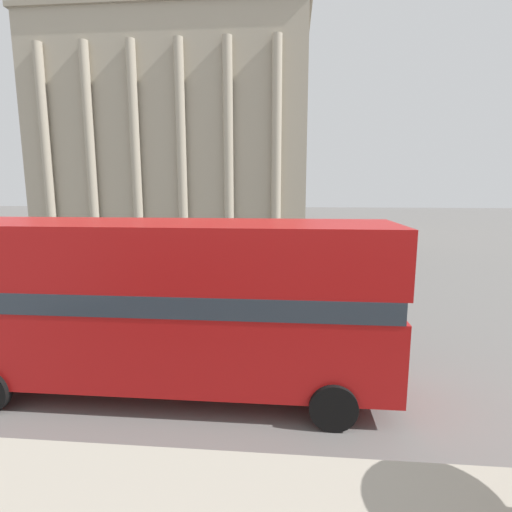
{
  "coord_description": "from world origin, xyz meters",
  "views": [
    {
      "loc": [
        0.15,
        -1.91,
        4.77
      ],
      "look_at": [
        -1.46,
        16.01,
        1.7
      ],
      "focal_mm": 28.0,
      "sensor_mm": 36.0,
      "label": 1
    }
  ],
  "objects_px": {
    "plaza_building_left": "(180,133)",
    "traffic_light_near": "(330,268)",
    "pedestrian_olive": "(225,251)",
    "pedestrian_black": "(251,234)",
    "double_decker_bus": "(169,300)",
    "car_black": "(367,240)",
    "traffic_light_mid": "(276,244)"
  },
  "relations": [
    {
      "from": "plaza_building_left",
      "to": "pedestrian_olive",
      "type": "xyz_separation_m",
      "value": [
        8.52,
        -21.21,
        -9.95
      ]
    },
    {
      "from": "double_decker_bus",
      "to": "pedestrian_black",
      "type": "distance_m",
      "value": 24.66
    },
    {
      "from": "double_decker_bus",
      "to": "pedestrian_black",
      "type": "xyz_separation_m",
      "value": [
        -0.62,
        24.62,
        -1.26
      ]
    },
    {
      "from": "traffic_light_near",
      "to": "car_black",
      "type": "distance_m",
      "value": 19.52
    },
    {
      "from": "double_decker_bus",
      "to": "car_black",
      "type": "xyz_separation_m",
      "value": [
        8.68,
        23.18,
        -1.54
      ]
    },
    {
      "from": "pedestrian_olive",
      "to": "pedestrian_black",
      "type": "bearing_deg",
      "value": -169.82
    },
    {
      "from": "car_black",
      "to": "pedestrian_olive",
      "type": "height_order",
      "value": "pedestrian_olive"
    },
    {
      "from": "plaza_building_left",
      "to": "traffic_light_mid",
      "type": "distance_m",
      "value": 30.18
    },
    {
      "from": "pedestrian_black",
      "to": "traffic_light_mid",
      "type": "bearing_deg",
      "value": -6.56
    },
    {
      "from": "plaza_building_left",
      "to": "car_black",
      "type": "height_order",
      "value": "plaza_building_left"
    },
    {
      "from": "double_decker_bus",
      "to": "plaza_building_left",
      "type": "height_order",
      "value": "plaza_building_left"
    },
    {
      "from": "plaza_building_left",
      "to": "traffic_light_mid",
      "type": "xyz_separation_m",
      "value": [
        11.87,
        -26.33,
        -8.77
      ]
    },
    {
      "from": "traffic_light_mid",
      "to": "pedestrian_olive",
      "type": "distance_m",
      "value": 6.23
    },
    {
      "from": "traffic_light_mid",
      "to": "plaza_building_left",
      "type": "bearing_deg",
      "value": 114.27
    },
    {
      "from": "pedestrian_black",
      "to": "pedestrian_olive",
      "type": "xyz_separation_m",
      "value": [
        -0.69,
        -9.3,
        -0.04
      ]
    },
    {
      "from": "traffic_light_near",
      "to": "traffic_light_mid",
      "type": "height_order",
      "value": "traffic_light_near"
    },
    {
      "from": "traffic_light_near",
      "to": "pedestrian_olive",
      "type": "bearing_deg",
      "value": 115.91
    },
    {
      "from": "double_decker_bus",
      "to": "pedestrian_olive",
      "type": "xyz_separation_m",
      "value": [
        -1.31,
        15.32,
        -1.31
      ]
    },
    {
      "from": "double_decker_bus",
      "to": "car_black",
      "type": "height_order",
      "value": "double_decker_bus"
    },
    {
      "from": "traffic_light_near",
      "to": "pedestrian_black",
      "type": "height_order",
      "value": "traffic_light_near"
    },
    {
      "from": "traffic_light_mid",
      "to": "car_black",
      "type": "xyz_separation_m",
      "value": [
        6.64,
        12.97,
        -1.42
      ]
    },
    {
      "from": "pedestrian_black",
      "to": "pedestrian_olive",
      "type": "height_order",
      "value": "pedestrian_black"
    },
    {
      "from": "plaza_building_left",
      "to": "pedestrian_olive",
      "type": "relative_size",
      "value": 17.39
    },
    {
      "from": "car_black",
      "to": "pedestrian_black",
      "type": "xyz_separation_m",
      "value": [
        -9.3,
        1.44,
        0.28
      ]
    },
    {
      "from": "plaza_building_left",
      "to": "pedestrian_black",
      "type": "height_order",
      "value": "plaza_building_left"
    },
    {
      "from": "double_decker_bus",
      "to": "plaza_building_left",
      "type": "relative_size",
      "value": 0.36
    },
    {
      "from": "double_decker_bus",
      "to": "traffic_light_mid",
      "type": "relative_size",
      "value": 3.15
    },
    {
      "from": "double_decker_bus",
      "to": "pedestrian_black",
      "type": "bearing_deg",
      "value": 86.53
    },
    {
      "from": "plaza_building_left",
      "to": "traffic_light_mid",
      "type": "relative_size",
      "value": 8.83
    },
    {
      "from": "plaza_building_left",
      "to": "traffic_light_near",
      "type": "xyz_separation_m",
      "value": [
        13.88,
        -32.25,
        -8.68
      ]
    },
    {
      "from": "plaza_building_left",
      "to": "traffic_light_near",
      "type": "height_order",
      "value": "plaza_building_left"
    },
    {
      "from": "traffic_light_mid",
      "to": "car_black",
      "type": "relative_size",
      "value": 0.76
    }
  ]
}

